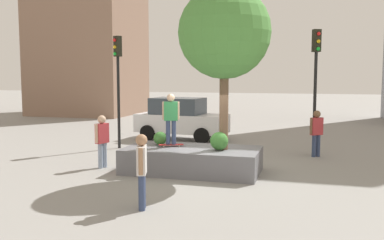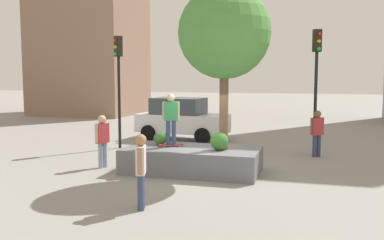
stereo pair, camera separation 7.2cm
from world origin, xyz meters
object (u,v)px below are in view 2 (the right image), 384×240
at_px(bystander_watching, 102,138).
at_px(planter_ledge, 192,160).
at_px(plaza_tree, 224,33).
at_px(skateboarder, 171,115).
at_px(skateboard, 171,145).
at_px(police_car, 181,118).
at_px(traffic_light_median, 119,73).
at_px(traffic_light_corner, 316,71).
at_px(pedestrian_crossing, 317,130).
at_px(passerby_with_bag, 141,166).

bearing_deg(bystander_watching, planter_ledge, 3.19).
bearing_deg(plaza_tree, skateboarder, 178.23).
relative_size(skateboard, police_car, 0.18).
relative_size(plaza_tree, skateboarder, 3.06).
height_order(skateboard, traffic_light_median, traffic_light_median).
bearing_deg(traffic_light_corner, bystander_watching, -147.78).
bearing_deg(skateboarder, planter_ledge, -6.51).
relative_size(skateboard, skateboarder, 0.49).
bearing_deg(planter_ledge, pedestrian_crossing, 44.53).
xyz_separation_m(plaza_tree, skateboarder, (-1.76, 0.05, -2.58)).
bearing_deg(plaza_tree, traffic_light_corner, 56.26).
bearing_deg(police_car, skateboard, -75.67).
height_order(planter_ledge, plaza_tree, plaza_tree).
distance_m(planter_ledge, plaza_tree, 4.12).
xyz_separation_m(passerby_with_bag, pedestrian_crossing, (3.94, 7.83, 0.00)).
bearing_deg(skateboarder, skateboard, 0.00).
xyz_separation_m(police_car, passerby_with_bag, (2.33, -10.71, 0.00)).
xyz_separation_m(skateboarder, pedestrian_crossing, (4.59, 3.71, -0.79)).
bearing_deg(skateboarder, traffic_light_corner, 42.03).
height_order(police_car, traffic_light_median, traffic_light_median).
bearing_deg(plaza_tree, bystander_watching, -177.20).
distance_m(police_car, pedestrian_crossing, 6.90).
bearing_deg(bystander_watching, traffic_light_median, 106.93).
bearing_deg(skateboard, planter_ledge, -6.51).
bearing_deg(police_car, planter_ledge, -70.09).
bearing_deg(traffic_light_median, passerby_with_bag, -61.53).
relative_size(planter_ledge, plaza_tree, 0.85).
bearing_deg(plaza_tree, police_car, 117.36).
relative_size(skateboard, traffic_light_median, 0.17).
bearing_deg(skateboard, pedestrian_crossing, 38.95).
xyz_separation_m(skateboarder, traffic_light_median, (-3.48, 3.49, 1.40)).
relative_size(planter_ledge, traffic_light_corner, 0.89).
xyz_separation_m(planter_ledge, skateboard, (-0.73, 0.08, 0.45)).
distance_m(skateboard, police_car, 6.81).
height_order(planter_ledge, skateboarder, skateboarder).
xyz_separation_m(police_car, traffic_light_median, (-1.79, -3.10, 2.19)).
height_order(traffic_light_median, bystander_watching, traffic_light_median).
bearing_deg(bystander_watching, police_car, 84.53).
distance_m(plaza_tree, bystander_watching, 5.30).
bearing_deg(planter_ledge, skateboarder, 173.49).
xyz_separation_m(skateboarder, bystander_watching, (-2.34, -0.25, -0.78)).
xyz_separation_m(plaza_tree, traffic_light_corner, (2.75, 4.11, -1.11)).
distance_m(planter_ledge, skateboard, 0.86).
bearing_deg(skateboard, bystander_watching, -173.78).
xyz_separation_m(skateboard, bystander_watching, (-2.34, -0.25, 0.18)).
bearing_deg(traffic_light_corner, police_car, 157.73).
bearing_deg(passerby_with_bag, traffic_light_median, 118.47).
height_order(traffic_light_corner, passerby_with_bag, traffic_light_corner).
bearing_deg(passerby_with_bag, police_car, 102.28).
bearing_deg(traffic_light_median, pedestrian_crossing, 1.57).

